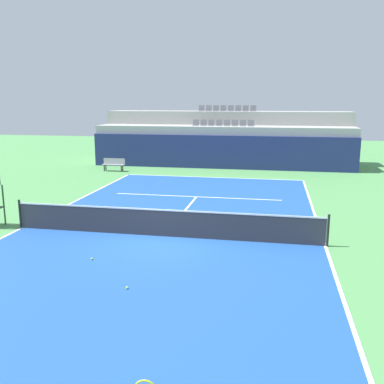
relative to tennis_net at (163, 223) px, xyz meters
name	(u,v)px	position (x,y,z in m)	size (l,w,h in m)	color
ground_plane	(164,236)	(0.00, 0.00, -0.51)	(80.00, 80.00, 0.00)	#4C8C4C
court_surface	(164,236)	(0.00, 0.00, -0.50)	(11.00, 24.00, 0.01)	#1E4C99
baseline_far	(213,177)	(0.00, 11.95, -0.50)	(11.00, 0.10, 0.00)	white
sideline_left	(22,228)	(-5.45, 0.00, -0.50)	(0.10, 24.00, 0.00)	white
sideline_right	(325,246)	(5.45, 0.00, -0.50)	(0.10, 24.00, 0.00)	white
service_line_far	(196,197)	(0.00, 6.40, -0.50)	(8.26, 0.10, 0.00)	white
centre_service_line	(183,213)	(0.00, 3.20, -0.50)	(0.10, 6.40, 0.00)	white
back_wall	(220,152)	(0.00, 15.55, 0.65)	(18.37, 0.30, 2.31)	navy
stands_tier_lower	(223,146)	(0.00, 16.90, 0.93)	(18.37, 2.40, 2.88)	#9E9E99
stands_tier_upper	(226,137)	(0.00, 19.30, 1.43)	(18.37, 2.40, 3.87)	#9E9E99
seating_row_lower	(223,124)	(0.00, 17.00, 2.50)	(4.42, 0.44, 0.44)	slate
seating_row_upper	(227,109)	(0.00, 19.40, 3.49)	(4.42, 0.44, 0.44)	slate
tennis_net	(163,223)	(0.00, 0.00, 0.00)	(11.08, 0.08, 1.07)	black
player_bench	(114,164)	(-6.90, 13.17, 0.00)	(1.50, 0.40, 0.85)	#99999E
tennis_ball_0	(92,259)	(-1.53, -2.61, -0.47)	(0.07, 0.07, 0.07)	#CCE033
tennis_ball_1	(127,288)	(0.18, -4.33, -0.47)	(0.07, 0.07, 0.07)	#CCE033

